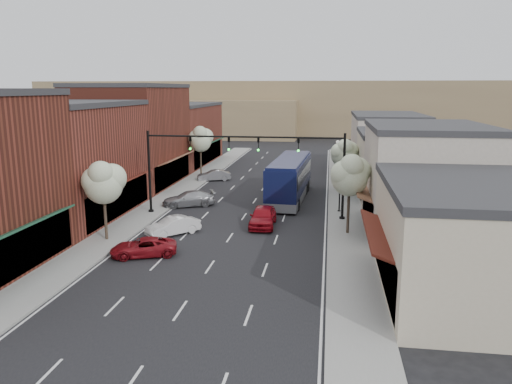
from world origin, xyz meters
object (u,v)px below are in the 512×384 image
at_px(parked_car_e, 214,175).
at_px(lamp_post_far, 337,152).
at_px(parked_car_a, 143,247).
at_px(signal_mast_right, 314,163).
at_px(red_hatchback, 263,216).
at_px(tree_left_far, 201,139).
at_px(coach_bus, 290,178).
at_px(tree_right_near, 350,174).
at_px(parked_car_c, 189,199).
at_px(parked_car_b, 173,226).
at_px(tree_left_near, 103,181).
at_px(signal_mast_left, 177,160).
at_px(tree_right_far, 344,153).
at_px(lamp_post_near, 340,178).

bearing_deg(parked_car_e, lamp_post_far, 85.48).
bearing_deg(parked_car_a, signal_mast_right, 115.76).
relative_size(lamp_post_far, red_hatchback, 0.96).
bearing_deg(tree_left_far, coach_bus, -43.17).
distance_m(tree_right_near, parked_car_c, 16.02).
relative_size(signal_mast_right, parked_car_e, 2.17).
bearing_deg(parked_car_b, parked_car_a, -51.00).
bearing_deg(tree_left_near, parked_car_a, -35.49).
bearing_deg(lamp_post_far, tree_left_near, -119.78).
xyz_separation_m(signal_mast_right, signal_mast_left, (-11.24, 0.00, 0.00)).
distance_m(signal_mast_right, red_hatchback, 5.97).
relative_size(tree_left_near, parked_car_b, 1.44).
relative_size(tree_left_far, parked_car_b, 1.55).
height_order(coach_bus, parked_car_b, coach_bus).
bearing_deg(tree_right_far, coach_bus, -137.38).
height_order(parked_car_a, parked_car_c, parked_car_c).
xyz_separation_m(lamp_post_near, parked_car_a, (-12.41, -13.15, -2.43)).
bearing_deg(tree_right_far, parked_car_c, -147.19).
bearing_deg(tree_left_near, signal_mast_right, 30.14).
bearing_deg(tree_left_near, tree_right_near, 13.55).
bearing_deg(parked_car_b, parked_car_c, 142.51).
xyz_separation_m(lamp_post_far, parked_car_e, (-14.00, -4.27, -2.38)).
bearing_deg(parked_car_e, tree_left_near, -26.42).
relative_size(tree_right_near, tree_left_far, 0.97).
xyz_separation_m(signal_mast_left, parked_car_a, (1.01, -10.65, -4.05)).
xyz_separation_m(tree_right_near, tree_right_far, (0.00, 16.00, -0.46)).
bearing_deg(tree_left_far, tree_right_near, -52.96).
bearing_deg(red_hatchback, parked_car_a, -130.99).
bearing_deg(signal_mast_left, red_hatchback, -19.69).
bearing_deg(coach_bus, parked_car_a, -110.72).
relative_size(tree_right_near, parked_car_b, 1.50).
height_order(tree_left_near, parked_car_b, tree_left_near).
bearing_deg(red_hatchback, lamp_post_near, 40.06).
bearing_deg(lamp_post_far, parked_car_e, -163.04).
xyz_separation_m(signal_mast_left, tree_left_near, (-2.63, -8.05, -0.40)).
xyz_separation_m(signal_mast_left, tree_left_far, (-2.63, 17.95, -0.02)).
distance_m(signal_mast_right, tree_left_near, 16.05).
distance_m(tree_right_far, parked_car_b, 22.01).
bearing_deg(parked_car_e, parked_car_b, -16.18).
bearing_deg(signal_mast_left, signal_mast_right, 0.00).
bearing_deg(coach_bus, tree_right_far, 45.51).
distance_m(signal_mast_left, red_hatchback, 8.89).
bearing_deg(lamp_post_far, tree_right_far, -86.12).
relative_size(tree_right_near, red_hatchback, 1.29).
bearing_deg(red_hatchback, tree_right_near, -13.42).
height_order(tree_right_far, parked_car_e, tree_right_far).
xyz_separation_m(tree_right_near, lamp_post_far, (-0.55, 24.06, -1.45)).
bearing_deg(tree_right_near, parked_car_c, 153.10).
height_order(signal_mast_right, parked_car_e, signal_mast_right).
xyz_separation_m(signal_mast_right, tree_right_far, (2.73, 11.95, -0.63)).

